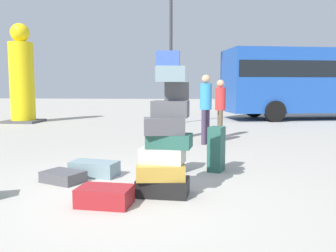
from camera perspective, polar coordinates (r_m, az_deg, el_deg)
ground_plane at (r=5.10m, az=-4.43°, el=-10.51°), size 80.00×80.00×0.00m
suitcase_tower at (r=4.86m, az=-0.40°, el=-2.73°), size 0.78×0.60×1.94m
suitcase_teal_behind_tower at (r=6.31m, az=7.70°, el=-3.66°), size 0.33×0.38×0.78m
suitcase_slate_left_side at (r=6.10m, az=-11.63°, el=-6.65°), size 0.83×0.55×0.24m
suitcase_navy_foreground_near at (r=6.18m, az=0.69°, el=-3.91°), size 0.34×0.41×0.76m
suitcase_charcoal_upright_blue at (r=5.83m, az=-16.34°, el=-7.74°), size 0.73×0.64×0.17m
suitcase_maroon_right_side at (r=4.60m, az=-10.03°, el=-10.93°), size 0.69×0.49×0.23m
person_bearded_onlooker at (r=9.22m, az=6.03°, el=3.70°), size 0.30×0.32×1.78m
person_tourist_with_camera at (r=10.12m, az=1.32°, el=3.51°), size 0.30×0.33×1.67m
person_passerby_in_red at (r=10.48m, az=8.33°, el=3.59°), size 0.30×0.34×1.68m
yellow_dummy_statue at (r=16.09m, az=-22.23°, el=6.95°), size 1.38×1.38×4.05m
parked_bus at (r=18.34m, az=24.42°, el=6.80°), size 10.09×4.58×3.15m
lamp_post at (r=14.46m, az=0.48°, el=17.87°), size 0.36×0.36×6.83m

